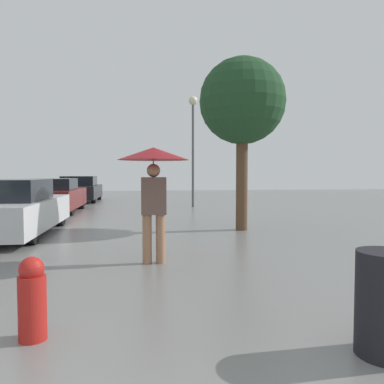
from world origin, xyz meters
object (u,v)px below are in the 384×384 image
(parked_car_farthest, at_px, (80,190))
(fire_hydrant, at_px, (32,299))
(tree, at_px, (242,103))
(pedestrian, at_px, (153,169))
(parked_car_third, at_px, (53,196))
(street_lamp, at_px, (193,126))
(parked_car_second, at_px, (10,209))

(parked_car_farthest, xyz_separation_m, fire_hydrant, (2.11, -16.14, -0.25))
(tree, height_order, fire_hydrant, tree)
(pedestrian, distance_m, fire_hydrant, 3.05)
(parked_car_third, distance_m, street_lamp, 6.25)
(parked_car_farthest, bearing_deg, pedestrian, -76.57)
(pedestrian, bearing_deg, parked_car_farthest, 103.43)
(parked_car_farthest, bearing_deg, street_lamp, -35.93)
(pedestrian, distance_m, tree, 4.31)
(tree, relative_size, fire_hydrant, 5.96)
(pedestrian, distance_m, parked_car_farthest, 13.95)
(street_lamp, bearing_deg, fire_hydrant, -104.19)
(parked_car_third, relative_size, parked_car_farthest, 1.00)
(parked_car_second, distance_m, parked_car_farthest, 10.34)
(parked_car_third, bearing_deg, tree, -41.83)
(parked_car_second, bearing_deg, parked_car_third, 92.28)
(parked_car_second, relative_size, parked_car_third, 1.10)
(pedestrian, relative_size, street_lamp, 0.39)
(parked_car_second, xyz_separation_m, parked_car_farthest, (-0.05, 10.34, 0.01))
(fire_hydrant, bearing_deg, pedestrian, 66.56)
(street_lamp, bearing_deg, parked_car_second, -128.38)
(parked_car_third, height_order, fire_hydrant, parked_car_third)
(pedestrian, xyz_separation_m, parked_car_second, (-3.19, 3.20, -0.90))
(pedestrian, relative_size, parked_car_farthest, 0.46)
(pedestrian, bearing_deg, fire_hydrant, -113.44)
(parked_car_farthest, xyz_separation_m, tree, (5.55, -10.33, 2.57))
(parked_car_farthest, bearing_deg, parked_car_second, -89.75)
(tree, distance_m, street_lamp, 6.55)
(parked_car_third, bearing_deg, parked_car_farthest, 88.26)
(fire_hydrant, bearing_deg, parked_car_second, 109.59)
(tree, height_order, street_lamp, street_lamp)
(pedestrian, relative_size, fire_hydrant, 2.54)
(parked_car_farthest, distance_m, fire_hydrant, 16.28)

